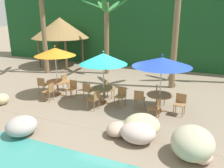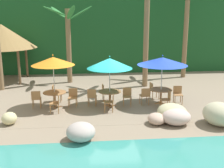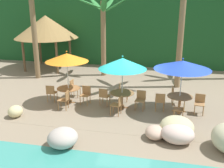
{
  "view_description": "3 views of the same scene",
  "coord_description": "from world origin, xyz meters",
  "px_view_note": "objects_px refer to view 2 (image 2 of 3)",
  "views": [
    {
      "loc": [
        4.06,
        -9.19,
        4.0
      ],
      "look_at": [
        0.15,
        0.05,
        0.93
      ],
      "focal_mm": 36.83,
      "sensor_mm": 36.0,
      "label": 1
    },
    {
      "loc": [
        -1.37,
        -13.02,
        4.29
      ],
      "look_at": [
        -0.04,
        0.37,
        0.98
      ],
      "focal_mm": 44.76,
      "sensor_mm": 36.0,
      "label": 2
    },
    {
      "loc": [
        1.77,
        -11.27,
        4.8
      ],
      "look_at": [
        -0.79,
        0.43,
        0.94
      ],
      "focal_mm": 42.35,
      "sensor_mm": 36.0,
      "label": 3
    }
  ],
  "objects_px": {
    "chair_blue_inland": "(153,89)",
    "palapa_hut": "(2,36)",
    "chair_orange_seaward": "(73,96)",
    "palm_tree_fourth": "(187,14)",
    "chair_orange_left": "(36,98)",
    "umbrella_teal": "(110,63)",
    "dining_table_teal": "(110,94)",
    "chair_blue_seaward": "(178,93)",
    "chair_blue_left": "(145,95)",
    "chair_teal_seaward": "(127,95)",
    "chair_orange_inland": "(56,92)",
    "chair_teal_right": "(111,101)",
    "chair_blue_right": "(167,99)",
    "palm_tree_third": "(147,9)",
    "chair_teal_inland": "(105,91)",
    "chair_teal_left": "(92,96)",
    "palm_tree_second": "(68,32)",
    "umbrella_blue": "(162,61)",
    "umbrella_orange": "(53,61)",
    "chair_orange_right": "(56,102)",
    "dining_table_blue": "(161,92)",
    "dining_table_orange": "(55,95)"
  },
  "relations": [
    {
      "from": "chair_blue_inland",
      "to": "palapa_hut",
      "type": "xyz_separation_m",
      "value": [
        -8.88,
        5.17,
        2.44
      ]
    },
    {
      "from": "chair_orange_seaward",
      "to": "palm_tree_fourth",
      "type": "relative_size",
      "value": 0.13
    },
    {
      "from": "chair_orange_left",
      "to": "palapa_hut",
      "type": "distance_m",
      "value": 7.28
    },
    {
      "from": "umbrella_teal",
      "to": "dining_table_teal",
      "type": "xyz_separation_m",
      "value": [
        -0.0,
        0.0,
        -1.48
      ]
    },
    {
      "from": "chair_orange_seaward",
      "to": "chair_blue_seaward",
      "type": "height_order",
      "value": "same"
    },
    {
      "from": "umbrella_teal",
      "to": "chair_blue_left",
      "type": "height_order",
      "value": "umbrella_teal"
    },
    {
      "from": "chair_teal_seaward",
      "to": "chair_orange_inland",
      "type": "bearing_deg",
      "value": 165.08
    },
    {
      "from": "chair_orange_inland",
      "to": "chair_teal_right",
      "type": "xyz_separation_m",
      "value": [
        2.65,
        -1.79,
        0.0
      ]
    },
    {
      "from": "chair_teal_seaward",
      "to": "chair_blue_right",
      "type": "distance_m",
      "value": 1.91
    },
    {
      "from": "chair_teal_seaward",
      "to": "palm_tree_third",
      "type": "relative_size",
      "value": 0.13
    },
    {
      "from": "chair_teal_inland",
      "to": "palm_tree_third",
      "type": "distance_m",
      "value": 5.67
    },
    {
      "from": "palm_tree_fourth",
      "to": "chair_blue_right",
      "type": "bearing_deg",
      "value": -115.24
    },
    {
      "from": "chair_teal_left",
      "to": "palapa_hut",
      "type": "relative_size",
      "value": 0.2
    },
    {
      "from": "chair_blue_inland",
      "to": "palm_tree_second",
      "type": "relative_size",
      "value": 0.18
    },
    {
      "from": "chair_teal_left",
      "to": "umbrella_blue",
      "type": "relative_size",
      "value": 0.36
    },
    {
      "from": "umbrella_orange",
      "to": "palm_tree_third",
      "type": "distance_m",
      "value": 6.72
    },
    {
      "from": "umbrella_orange",
      "to": "chair_orange_left",
      "type": "bearing_deg",
      "value": -171.17
    },
    {
      "from": "chair_teal_inland",
      "to": "palm_tree_fourth",
      "type": "xyz_separation_m",
      "value": [
        5.98,
        5.2,
        3.9
      ]
    },
    {
      "from": "chair_orange_right",
      "to": "chair_teal_seaward",
      "type": "xyz_separation_m",
      "value": [
        3.34,
        0.75,
        0.0
      ]
    },
    {
      "from": "chair_orange_left",
      "to": "chair_blue_inland",
      "type": "bearing_deg",
      "value": 9.48
    },
    {
      "from": "chair_blue_seaward",
      "to": "dining_table_blue",
      "type": "bearing_deg",
      "value": 179.29
    },
    {
      "from": "palapa_hut",
      "to": "chair_blue_left",
      "type": "bearing_deg",
      "value": -36.75
    },
    {
      "from": "umbrella_teal",
      "to": "palm_tree_third",
      "type": "distance_m",
      "value": 5.11
    },
    {
      "from": "umbrella_teal",
      "to": "palm_tree_third",
      "type": "relative_size",
      "value": 0.35
    },
    {
      "from": "chair_orange_inland",
      "to": "palm_tree_fourth",
      "type": "xyz_separation_m",
      "value": [
        8.49,
        5.1,
        3.9
      ]
    },
    {
      "from": "chair_orange_inland",
      "to": "dining_table_blue",
      "type": "distance_m",
      "value": 5.31
    },
    {
      "from": "chair_orange_left",
      "to": "palm_tree_second",
      "type": "xyz_separation_m",
      "value": [
        1.3,
        5.23,
        2.73
      ]
    },
    {
      "from": "dining_table_orange",
      "to": "umbrella_orange",
      "type": "bearing_deg",
      "value": 180.0
    },
    {
      "from": "umbrella_blue",
      "to": "palm_tree_second",
      "type": "height_order",
      "value": "palm_tree_second"
    },
    {
      "from": "chair_orange_seaward",
      "to": "chair_teal_left",
      "type": "xyz_separation_m",
      "value": [
        0.92,
        -0.06,
        0.0
      ]
    },
    {
      "from": "chair_teal_right",
      "to": "palm_tree_second",
      "type": "xyz_separation_m",
      "value": [
        -2.14,
        6.04,
        2.73
      ]
    },
    {
      "from": "chair_orange_inland",
      "to": "chair_blue_left",
      "type": "bearing_deg",
      "value": -12.65
    },
    {
      "from": "chair_blue_inland",
      "to": "palm_tree_third",
      "type": "relative_size",
      "value": 0.13
    },
    {
      "from": "umbrella_blue",
      "to": "chair_blue_seaward",
      "type": "relative_size",
      "value": 2.82
    },
    {
      "from": "umbrella_teal",
      "to": "palm_tree_fourth",
      "type": "bearing_deg",
      "value": 46.08
    },
    {
      "from": "umbrella_teal",
      "to": "chair_blue_seaward",
      "type": "height_order",
      "value": "umbrella_teal"
    },
    {
      "from": "chair_orange_inland",
      "to": "umbrella_orange",
      "type": "bearing_deg",
      "value": -86.67
    },
    {
      "from": "umbrella_orange",
      "to": "umbrella_teal",
      "type": "distance_m",
      "value": 2.63
    },
    {
      "from": "chair_teal_left",
      "to": "dining_table_blue",
      "type": "bearing_deg",
      "value": 1.06
    },
    {
      "from": "chair_orange_left",
      "to": "palm_tree_fourth",
      "type": "relative_size",
      "value": 0.13
    },
    {
      "from": "palm_tree_fourth",
      "to": "palapa_hut",
      "type": "xyz_separation_m",
      "value": [
        -12.32,
        0.06,
        -1.46
      ]
    },
    {
      "from": "umbrella_teal",
      "to": "chair_blue_right",
      "type": "xyz_separation_m",
      "value": [
        2.61,
        -0.76,
        -1.59
      ]
    },
    {
      "from": "umbrella_orange",
      "to": "chair_blue_seaward",
      "type": "relative_size",
      "value": 2.92
    },
    {
      "from": "umbrella_teal",
      "to": "chair_teal_left",
      "type": "bearing_deg",
      "value": 177.89
    },
    {
      "from": "chair_orange_left",
      "to": "umbrella_teal",
      "type": "distance_m",
      "value": 3.82
    },
    {
      "from": "palm_tree_second",
      "to": "palapa_hut",
      "type": "distance_m",
      "value": 4.44
    },
    {
      "from": "umbrella_orange",
      "to": "dining_table_blue",
      "type": "bearing_deg",
      "value": 0.14
    },
    {
      "from": "dining_table_orange",
      "to": "chair_blue_seaward",
      "type": "bearing_deg",
      "value": 0.02
    },
    {
      "from": "dining_table_blue",
      "to": "chair_blue_left",
      "type": "bearing_deg",
      "value": -170.08
    },
    {
      "from": "chair_orange_left",
      "to": "umbrella_blue",
      "type": "xyz_separation_m",
      "value": [
        6.04,
        0.14,
        1.63
      ]
    }
  ]
}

